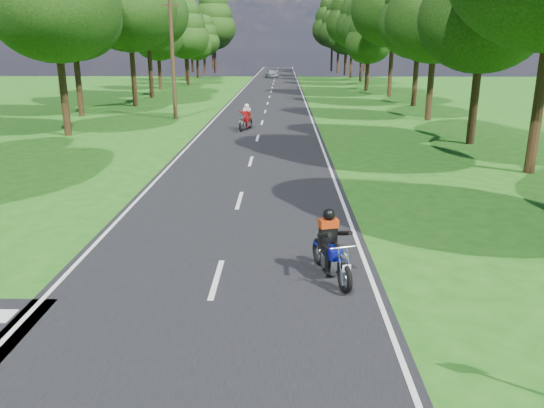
{
  "coord_description": "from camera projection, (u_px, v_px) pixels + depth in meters",
  "views": [
    {
      "loc": [
        1.41,
        -8.32,
        4.79
      ],
      "look_at": [
        1.14,
        4.0,
        1.1
      ],
      "focal_mm": 35.0,
      "sensor_mm": 36.0,
      "label": 1
    }
  ],
  "objects": [
    {
      "name": "road_markings",
      "position": [
        269.0,
        93.0,
        55.46
      ],
      "size": [
        7.4,
        140.0,
        0.01
      ],
      "color": "silver",
      "rests_on": "main_road"
    },
    {
      "name": "telegraph_pole",
      "position": [
        173.0,
        57.0,
        35.15
      ],
      "size": [
        1.2,
        0.26,
        8.0
      ],
      "color": "#382616",
      "rests_on": "ground"
    },
    {
      "name": "rider_near_blue",
      "position": [
        332.0,
        245.0,
        11.17
      ],
      "size": [
        1.09,
        1.88,
        1.49
      ],
      "primitive_type": null,
      "rotation": [
        0.0,
        0.0,
        0.29
      ],
      "color": "#0E159A",
      "rests_on": "main_road"
    },
    {
      "name": "ground",
      "position": [
        203.0,
        328.0,
        9.37
      ],
      "size": [
        160.0,
        160.0,
        0.0
      ],
      "primitive_type": "plane",
      "color": "#1D5814",
      "rests_on": "ground"
    },
    {
      "name": "distant_car",
      "position": [
        272.0,
        73.0,
        82.01
      ],
      "size": [
        2.45,
        4.09,
        1.3
      ],
      "primitive_type": "imported",
      "rotation": [
        0.0,
        0.0,
        0.25
      ],
      "color": "#AFB2B6",
      "rests_on": "main_road"
    },
    {
      "name": "treeline",
      "position": [
        285.0,
        16.0,
        64.5
      ],
      "size": [
        40.0,
        115.35,
        14.78
      ],
      "color": "black",
      "rests_on": "ground"
    },
    {
      "name": "main_road",
      "position": [
        271.0,
        92.0,
        57.26
      ],
      "size": [
        7.0,
        140.0,
        0.02
      ],
      "primitive_type": "cube",
      "color": "black",
      "rests_on": "ground"
    },
    {
      "name": "rider_far_red",
      "position": [
        246.0,
        117.0,
        31.07
      ],
      "size": [
        1.07,
        1.92,
        1.52
      ],
      "primitive_type": null,
      "rotation": [
        0.0,
        0.0,
        -0.27
      ],
      "color": "maroon",
      "rests_on": "main_road"
    }
  ]
}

